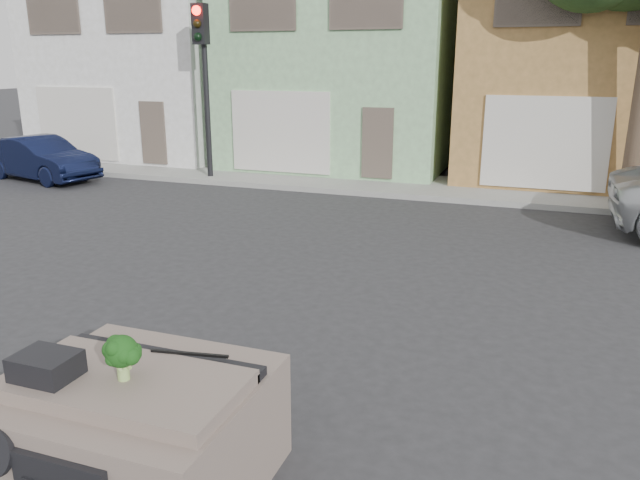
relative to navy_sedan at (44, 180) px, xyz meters
The scene contains 11 objects.
ground_plane 13.88m from the navy_sedan, 34.98° to the right, with size 120.00×120.00×0.00m, color #303033.
sidewalk 11.65m from the navy_sedan, 12.62° to the left, with size 40.00×3.00×0.15m, color gray.
townhouse_white 7.56m from the navy_sedan, 86.77° to the left, with size 7.20×8.20×7.55m, color white.
townhouse_mint 10.91m from the navy_sedan, 39.75° to the left, with size 7.20×8.20×7.55m, color #91C48D.
townhouse_tan 17.13m from the navy_sedan, 23.07° to the left, with size 7.20×8.20×7.55m, color #A77A41.
navy_sedan is the anchor object (origin of this frame).
traffic_signal 5.71m from the navy_sedan, 17.61° to the left, with size 0.40×0.40×5.10m, color black.
car_dashboard 15.80m from the navy_sedan, 43.94° to the right, with size 2.00×1.80×1.12m, color #76665C.
instrument_hump 15.67m from the navy_sedan, 46.34° to the right, with size 0.48×0.38×0.20m, color black.
wiper_arm 15.77m from the navy_sedan, 42.23° to the right, with size 0.70×0.03×0.02m, color black.
broccoli 15.97m from the navy_sedan, 44.33° to the right, with size 0.31×0.31×0.38m, color #12390F.
Camera 1 is at (3.00, -6.81, 3.57)m, focal length 35.00 mm.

